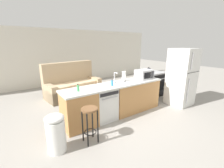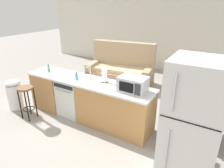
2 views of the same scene
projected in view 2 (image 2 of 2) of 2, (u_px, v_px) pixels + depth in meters
name	position (u px, v px, depth m)	size (l,w,h in m)	color
ground_plane	(83.00, 116.00, 4.58)	(24.00, 24.00, 0.00)	gray
wall_back	(160.00, 35.00, 7.27)	(10.00, 0.06, 2.60)	silver
kitchen_counter	(91.00, 102.00, 4.30)	(2.94, 0.66, 0.90)	#B77F47
dishwasher	(73.00, 97.00, 4.53)	(0.58, 0.61, 0.84)	silver
stove_range	(200.00, 116.00, 3.72)	(0.76, 0.68, 0.90)	black
refrigerator	(192.00, 124.00, 2.68)	(0.72, 0.73, 1.80)	silver
microwave	(133.00, 84.00, 3.60)	(0.50, 0.37, 0.28)	#B7B7BC
sink_faucet	(90.00, 73.00, 4.17)	(0.07, 0.18, 0.30)	silver
paper_towel_roll	(104.00, 76.00, 4.03)	(0.14, 0.14, 0.28)	#4C4C51
soap_bottle	(77.00, 77.00, 4.15)	(0.06, 0.06, 0.18)	#338CCC
dish_soap_bottle	(49.00, 69.00, 4.62)	(0.06, 0.06, 0.18)	#4CB266
kettle	(196.00, 85.00, 3.70)	(0.21, 0.17, 0.19)	black
bar_stool	(27.00, 96.00, 4.30)	(0.32, 0.32, 0.74)	brown
trash_bin	(14.00, 94.00, 4.75)	(0.35, 0.35, 0.74)	white
couch	(121.00, 71.00, 6.34)	(2.11, 1.18, 1.27)	tan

